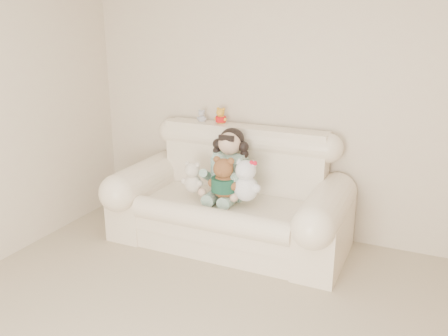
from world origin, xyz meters
TOP-DOWN VIEW (x-y plane):
  - wall_back at (0.00, 2.50)m, footprint 4.50×0.00m
  - sofa at (-0.61, 2.00)m, footprint 2.10×0.95m
  - seated_child at (-0.64, 2.08)m, footprint 0.43×0.51m
  - brown_teddy at (-0.59, 1.84)m, footprint 0.30×0.25m
  - white_cat at (-0.40, 1.87)m, footprint 0.29×0.23m
  - cream_teddy at (-0.90, 1.85)m, footprint 0.25×0.21m
  - yellow_mini_bear at (-0.86, 2.37)m, footprint 0.15×0.14m
  - grey_mini_plush at (-1.06, 2.37)m, footprint 0.11×0.10m

SIDE VIEW (x-z plane):
  - sofa at x=-0.61m, z-range 0.00..1.03m
  - cream_teddy at x=-0.90m, z-range 0.50..0.83m
  - brown_teddy at x=-0.59m, z-range 0.50..0.93m
  - white_cat at x=-0.40m, z-range 0.50..0.93m
  - seated_child at x=-0.64m, z-range 0.42..1.06m
  - grey_mini_plush at x=-1.06m, z-range 1.01..1.17m
  - yellow_mini_bear at x=-0.86m, z-range 1.01..1.21m
  - wall_back at x=0.00m, z-range -0.95..3.55m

